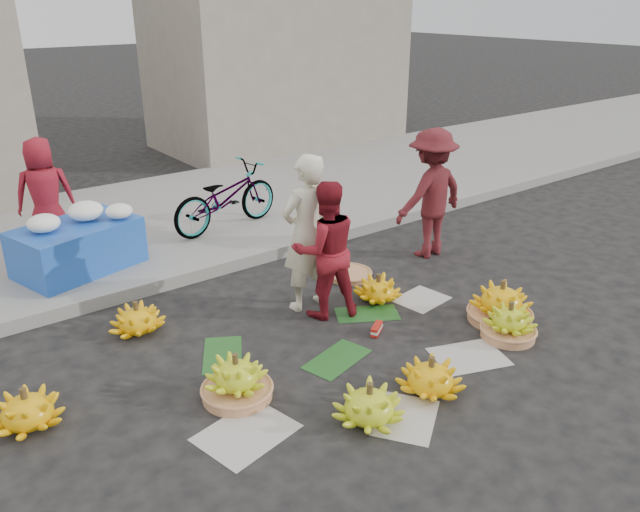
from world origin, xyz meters
TOP-DOWN VIEW (x-y plane):
  - ground at (0.00, 0.00)m, footprint 80.00×80.00m
  - curb at (0.00, 2.20)m, footprint 40.00×0.25m
  - sidewalk at (0.00, 4.30)m, footprint 40.00×4.00m
  - building_right at (4.50, 7.70)m, footprint 5.00×3.00m
  - newspaper_scatter at (0.00, -0.80)m, footprint 3.20×1.80m
  - banana_leaves at (-0.10, 0.20)m, footprint 2.00×1.00m
  - banana_bunch_0 at (-1.12, -0.16)m, footprint 0.59×0.59m
  - banana_bunch_1 at (-0.46, -1.05)m, footprint 0.60×0.60m
  - banana_bunch_2 at (0.20, -1.07)m, footprint 0.71×0.71m
  - banana_bunch_3 at (1.48, -0.89)m, footprint 0.52×0.52m
  - banana_bunch_4 at (1.70, -0.61)m, footprint 0.66×0.66m
  - banana_bunch_5 at (1.00, 0.46)m, footprint 0.60×0.60m
  - banana_bunch_6 at (-2.59, 0.49)m, footprint 0.66×0.66m
  - banana_bunch_7 at (-1.35, 1.38)m, footprint 0.61×0.61m
  - basket_spare at (1.14, 1.13)m, footprint 0.57×0.57m
  - incense_stack at (0.51, -0.06)m, footprint 0.21×0.17m
  - vendor_cream at (0.31, 0.83)m, footprint 0.61×0.40m
  - vendor_red at (0.36, 0.58)m, footprint 0.84×0.74m
  - man_striped at (2.39, 1.08)m, footprint 1.06×0.62m
  - flower_table at (-1.38, 3.00)m, footprint 1.49×1.15m
  - grey_bucket at (-1.99, 3.21)m, footprint 0.29×0.29m
  - flower_vendor at (-1.45, 3.88)m, footprint 0.78×0.61m
  - bicycle at (0.67, 3.21)m, footprint 0.83×1.74m

SIDE VIEW (x-z plane):
  - ground at x=0.00m, z-range 0.00..0.00m
  - newspaper_scatter at x=0.00m, z-range 0.00..0.01m
  - banana_leaves at x=-0.10m, z-range 0.00..0.01m
  - basket_spare at x=1.14m, z-range 0.00..0.06m
  - incense_stack at x=0.51m, z-range 0.01..0.09m
  - sidewalk at x=0.00m, z-range 0.00..0.12m
  - curb at x=0.00m, z-range 0.00..0.15m
  - banana_bunch_5 at x=1.00m, z-range -0.02..0.29m
  - banana_bunch_7 at x=-1.35m, z-range -0.02..0.31m
  - banana_bunch_6 at x=-2.59m, z-range -0.02..0.32m
  - banana_bunch_2 at x=0.20m, z-range -0.02..0.32m
  - banana_bunch_1 at x=-0.46m, z-range -0.02..0.32m
  - banana_bunch_3 at x=1.48m, z-range -0.04..0.35m
  - banana_bunch_0 at x=-1.12m, z-range -0.03..0.38m
  - banana_bunch_4 at x=1.70m, z-range -0.03..0.41m
  - grey_bucket at x=-1.99m, z-range 0.12..0.45m
  - flower_table at x=-1.38m, z-range 0.05..0.82m
  - bicycle at x=0.67m, z-range 0.12..1.00m
  - vendor_red at x=0.36m, z-range 0.00..1.44m
  - man_striped at x=2.39m, z-range 0.00..1.62m
  - flower_vendor at x=-1.45m, z-range 0.12..1.53m
  - vendor_cream at x=0.31m, z-range 0.00..1.66m
  - building_right at x=4.50m, z-range 0.00..5.00m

